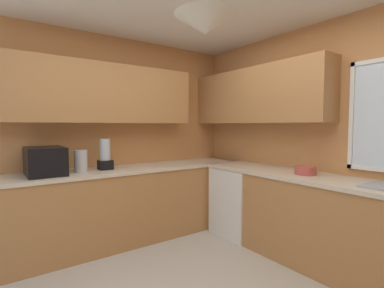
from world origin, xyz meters
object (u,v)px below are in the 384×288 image
(blender_appliance, at_px, (105,156))
(microwave, at_px, (45,161))
(bowl, at_px, (306,170))
(kettle, at_px, (81,161))
(dishwasher, at_px, (241,201))

(blender_appliance, bearing_deg, microwave, -90.00)
(microwave, relative_size, bowl, 2.21)
(bowl, relative_size, blender_appliance, 0.60)
(microwave, relative_size, blender_appliance, 1.33)
(microwave, xyz_separation_m, blender_appliance, (0.00, 0.63, 0.02))
(microwave, bearing_deg, kettle, 86.74)
(kettle, height_order, bowl, kettle)
(dishwasher, distance_m, microwave, 2.37)
(dishwasher, bearing_deg, blender_appliance, -112.89)
(kettle, bearing_deg, blender_appliance, 94.10)
(microwave, height_order, kettle, microwave)
(microwave, bearing_deg, dishwasher, 73.25)
(microwave, distance_m, kettle, 0.35)
(bowl, bearing_deg, kettle, -129.45)
(kettle, bearing_deg, microwave, -93.26)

